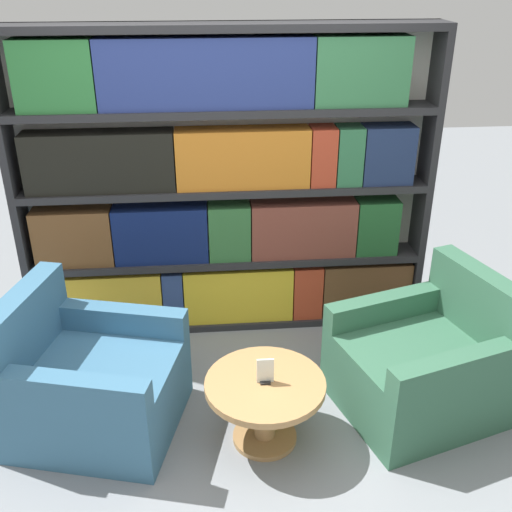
% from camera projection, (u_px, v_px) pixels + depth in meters
% --- Properties ---
extents(ground_plane, '(14.00, 14.00, 0.00)m').
position_uv_depth(ground_plane, '(241.00, 454.00, 3.37)').
color(ground_plane, gray).
extents(bookshelf, '(2.87, 0.30, 2.16)m').
position_uv_depth(bookshelf, '(225.00, 191.00, 4.16)').
color(bookshelf, silver).
rests_on(bookshelf, ground_plane).
extents(armchair_left, '(1.09, 1.01, 0.85)m').
position_uv_depth(armchair_left, '(90.00, 383.00, 3.47)').
color(armchair_left, '#386684').
rests_on(armchair_left, ground_plane).
extents(armchair_right, '(1.11, 1.04, 0.85)m').
position_uv_depth(armchair_right, '(425.00, 365.00, 3.63)').
color(armchair_right, '#336047').
rests_on(armchair_right, ground_plane).
extents(coffee_table, '(0.67, 0.67, 0.41)m').
position_uv_depth(coffee_table, '(265.00, 398.00, 3.35)').
color(coffee_table, '#AD7F4C').
rests_on(coffee_table, ground_plane).
extents(table_sign, '(0.09, 0.06, 0.15)m').
position_uv_depth(table_sign, '(265.00, 372.00, 3.27)').
color(table_sign, black).
rests_on(table_sign, coffee_table).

